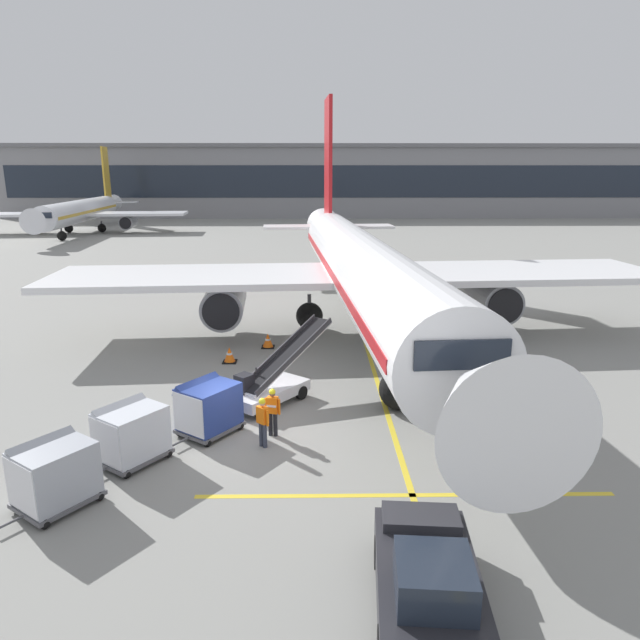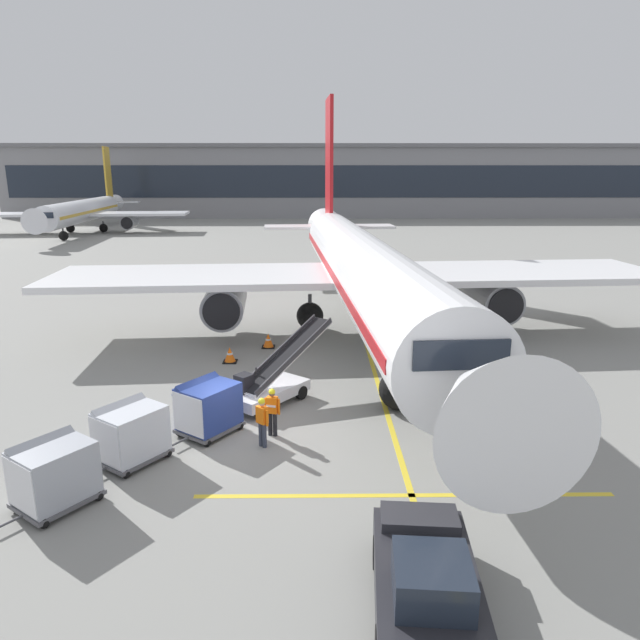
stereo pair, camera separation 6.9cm
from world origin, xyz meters
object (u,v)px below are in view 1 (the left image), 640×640
(belt_loader, at_px, (272,382))
(ground_crew_by_carts, at_px, (263,419))
(baggage_cart_lead, at_px, (208,406))
(pushback_tug, at_px, (428,581))
(ground_crew_by_loader, at_px, (273,409))
(safety_cone_engine_keepout, at_px, (230,355))
(distant_airplane, at_px, (82,211))
(parked_airplane, at_px, (358,267))
(baggage_cart_third, at_px, (54,473))
(safety_cone_wingtip, at_px, (268,341))
(baggage_cart_second, at_px, (130,432))

(belt_loader, bearing_deg, ground_crew_by_carts, -90.57)
(belt_loader, xyz_separation_m, baggage_cart_lead, (-2.05, -2.79, 0.15))
(pushback_tug, bearing_deg, ground_crew_by_carts, 118.01)
(ground_crew_by_loader, distance_m, safety_cone_engine_keepout, 8.43)
(baggage_cart_lead, bearing_deg, pushback_tug, -55.14)
(distant_airplane, bearing_deg, ground_crew_by_loader, -64.29)
(parked_airplane, xyz_separation_m, baggage_cart_third, (-9.64, -17.53, -2.79))
(safety_cone_engine_keepout, height_order, safety_cone_wingtip, safety_cone_wingtip)
(baggage_cart_lead, bearing_deg, parked_airplane, 64.33)
(safety_cone_engine_keepout, relative_size, distant_airplane, 0.02)
(safety_cone_engine_keepout, bearing_deg, ground_crew_by_carts, -74.98)
(baggage_cart_lead, bearing_deg, baggage_cart_second, -135.51)
(parked_airplane, distance_m, ground_crew_by_carts, 14.98)
(ground_crew_by_carts, xyz_separation_m, safety_cone_engine_keepout, (-2.36, 8.81, -0.63))
(belt_loader, bearing_deg, baggage_cart_second, -130.51)
(pushback_tug, distance_m, safety_cone_wingtip, 19.37)
(ground_crew_by_carts, distance_m, distant_airplane, 77.09)
(belt_loader, height_order, ground_crew_by_carts, belt_loader)
(belt_loader, bearing_deg, baggage_cart_lead, -126.31)
(pushback_tug, xyz_separation_m, safety_cone_wingtip, (-4.72, 18.78, -0.45))
(baggage_cart_second, height_order, baggage_cart_third, same)
(ground_crew_by_loader, bearing_deg, parked_airplane, 73.36)
(belt_loader, bearing_deg, parked_airplane, 67.64)
(baggage_cart_second, distance_m, ground_crew_by_carts, 4.19)
(parked_airplane, distance_m, ground_crew_by_loader, 14.13)
(baggage_cart_lead, relative_size, pushback_tug, 0.59)
(ground_crew_by_loader, relative_size, safety_cone_engine_keepout, 2.31)
(parked_airplane, xyz_separation_m, ground_crew_by_carts, (-4.24, -14.09, -2.79))
(baggage_cart_lead, relative_size, distant_airplane, 0.07)
(pushback_tug, relative_size, safety_cone_wingtip, 5.97)
(belt_loader, height_order, ground_crew_by_loader, belt_loader)
(baggage_cart_lead, height_order, ground_crew_by_loader, baggage_cart_lead)
(baggage_cart_third, bearing_deg, pushback_tug, -23.77)
(safety_cone_engine_keepout, bearing_deg, ground_crew_by_loader, -71.71)
(safety_cone_wingtip, bearing_deg, ground_crew_by_carts, -86.49)
(safety_cone_wingtip, height_order, distant_airplane, distant_airplane)
(pushback_tug, distance_m, ground_crew_by_loader, 9.22)
(baggage_cart_second, bearing_deg, baggage_cart_lead, 44.49)
(belt_loader, bearing_deg, distant_airplane, 116.57)
(baggage_cart_third, xyz_separation_m, safety_cone_wingtip, (4.72, 14.63, -0.63))
(baggage_cart_lead, relative_size, ground_crew_by_carts, 1.53)
(parked_airplane, distance_m, belt_loader, 11.43)
(distant_airplane, bearing_deg, belt_loader, -63.43)
(baggage_cart_third, relative_size, ground_crew_by_carts, 1.53)
(belt_loader, bearing_deg, pushback_tug, -70.78)
(ground_crew_by_carts, bearing_deg, parked_airplane, 73.26)
(parked_airplane, relative_size, ground_crew_by_carts, 24.95)
(belt_loader, distance_m, baggage_cart_second, 6.35)
(belt_loader, distance_m, distant_airplane, 73.63)
(belt_loader, relative_size, safety_cone_engine_keepout, 6.58)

